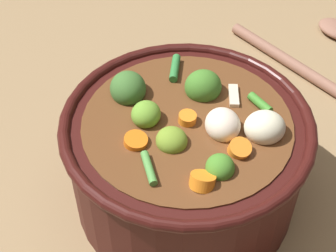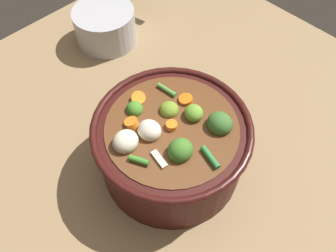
% 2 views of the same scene
% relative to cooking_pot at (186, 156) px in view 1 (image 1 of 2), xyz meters
% --- Properties ---
extents(ground_plane, '(1.10, 1.10, 0.00)m').
position_rel_cooking_pot_xyz_m(ground_plane, '(-0.00, 0.00, -0.07)').
color(ground_plane, '#8C704C').
extents(cooking_pot, '(0.27, 0.27, 0.15)m').
position_rel_cooking_pot_xyz_m(cooking_pot, '(0.00, 0.00, 0.00)').
color(cooking_pot, '#38110F').
rests_on(cooking_pot, ground_plane).
extents(wooden_spoon, '(0.21, 0.21, 0.02)m').
position_rel_cooking_pot_xyz_m(wooden_spoon, '(0.26, -0.25, -0.06)').
color(wooden_spoon, '#895D4A').
rests_on(wooden_spoon, ground_plane).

